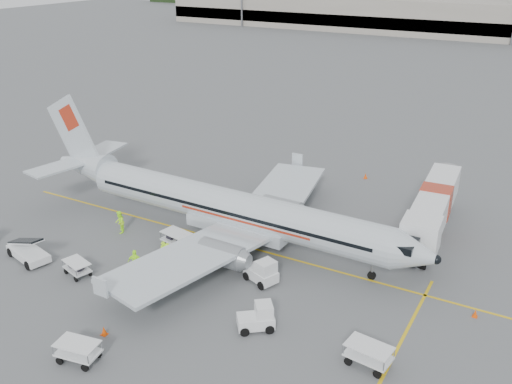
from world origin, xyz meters
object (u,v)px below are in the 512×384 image
tug_fore (256,317)px  tug_mid (261,270)px  belt_loader (27,242)px  jet_bridge (434,212)px  aircraft (231,185)px

tug_fore → tug_mid: size_ratio=0.94×
belt_loader → tug_mid: belt_loader is taller
jet_bridge → tug_fore: bearing=-113.7°
tug_mid → tug_fore: bearing=-43.5°
jet_bridge → tug_mid: jet_bridge is taller
aircraft → jet_bridge: size_ratio=2.18×
aircraft → tug_mid: aircraft is taller
aircraft → jet_bridge: (13.52, 8.49, -2.65)m
jet_bridge → tug_mid: size_ratio=6.73×
tug_fore → tug_mid: bearing=77.6°
tug_mid → aircraft: bearing=160.2°
aircraft → tug_mid: bearing=-39.5°
jet_bridge → tug_fore: size_ratio=7.12×
belt_loader → jet_bridge: bearing=50.8°
aircraft → jet_bridge: bearing=33.4°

